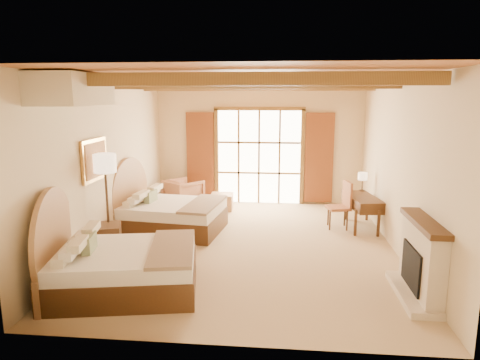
# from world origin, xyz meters

# --- Properties ---
(floor) EXTENTS (7.00, 7.00, 0.00)m
(floor) POSITION_xyz_m (0.00, 0.00, 0.00)
(floor) COLOR tan
(floor) RESTS_ON ground
(wall_back) EXTENTS (5.50, 0.00, 5.50)m
(wall_back) POSITION_xyz_m (0.00, 3.50, 1.60)
(wall_back) COLOR beige
(wall_back) RESTS_ON ground
(wall_left) EXTENTS (0.00, 7.00, 7.00)m
(wall_left) POSITION_xyz_m (-2.75, 0.00, 1.60)
(wall_left) COLOR beige
(wall_left) RESTS_ON ground
(wall_right) EXTENTS (0.00, 7.00, 7.00)m
(wall_right) POSITION_xyz_m (2.75, 0.00, 1.60)
(wall_right) COLOR beige
(wall_right) RESTS_ON ground
(ceiling) EXTENTS (7.00, 7.00, 0.00)m
(ceiling) POSITION_xyz_m (0.00, 0.00, 3.20)
(ceiling) COLOR #B96B35
(ceiling) RESTS_ON ground
(ceiling_beams) EXTENTS (5.39, 4.60, 0.18)m
(ceiling_beams) POSITION_xyz_m (0.00, 0.00, 3.08)
(ceiling_beams) COLOR olive
(ceiling_beams) RESTS_ON ceiling
(french_doors) EXTENTS (3.95, 0.08, 2.60)m
(french_doors) POSITION_xyz_m (0.00, 3.44, 1.25)
(french_doors) COLOR white
(french_doors) RESTS_ON ground
(fireplace) EXTENTS (0.46, 1.40, 1.16)m
(fireplace) POSITION_xyz_m (2.60, -2.00, 0.51)
(fireplace) COLOR beige
(fireplace) RESTS_ON ground
(painting) EXTENTS (0.06, 0.95, 0.75)m
(painting) POSITION_xyz_m (-2.70, -0.75, 1.75)
(painting) COLOR #C08F47
(painting) RESTS_ON wall_left
(canopy_valance) EXTENTS (0.70, 1.40, 0.45)m
(canopy_valance) POSITION_xyz_m (-2.40, -2.00, 2.95)
(canopy_valance) COLOR beige
(canopy_valance) RESTS_ON ceiling
(bed_near) EXTENTS (2.36, 1.93, 1.38)m
(bed_near) POSITION_xyz_m (-1.85, -2.19, 0.42)
(bed_near) COLOR #4C2B12
(bed_near) RESTS_ON floor
(bed_far) EXTENTS (2.26, 1.81, 1.37)m
(bed_far) POSITION_xyz_m (-1.87, 0.71, 0.41)
(bed_far) COLOR #4C2B12
(bed_far) RESTS_ON floor
(nightstand) EXTENTS (0.66, 0.66, 0.63)m
(nightstand) POSITION_xyz_m (-2.49, -0.99, 0.31)
(nightstand) COLOR #4C2B12
(nightstand) RESTS_ON floor
(floor_lamp) EXTENTS (0.40, 0.40, 1.87)m
(floor_lamp) POSITION_xyz_m (-2.50, -0.80, 1.59)
(floor_lamp) COLOR #3B2B1E
(floor_lamp) RESTS_ON floor
(armchair) EXTENTS (1.16, 1.16, 0.76)m
(armchair) POSITION_xyz_m (-1.91, 2.65, 0.38)
(armchair) COLOR #AB6D4B
(armchair) RESTS_ON floor
(ottoman) EXTENTS (0.58, 0.58, 0.40)m
(ottoman) POSITION_xyz_m (-0.90, 2.62, 0.20)
(ottoman) COLOR #9E6447
(ottoman) RESTS_ON floor
(desk) EXTENTS (0.77, 1.38, 0.70)m
(desk) POSITION_xyz_m (2.39, 1.36, 0.38)
(desk) COLOR #4C2B12
(desk) RESTS_ON floor
(desk_chair) EXTENTS (0.56, 0.55, 1.04)m
(desk_chair) POSITION_xyz_m (1.88, 1.28, 0.32)
(desk_chair) COLOR #9C5935
(desk_chair) RESTS_ON floor
(desk_lamp) EXTENTS (0.21, 0.21, 0.43)m
(desk_lamp) POSITION_xyz_m (2.48, 1.96, 1.03)
(desk_lamp) COLOR #3B2B1E
(desk_lamp) RESTS_ON desk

